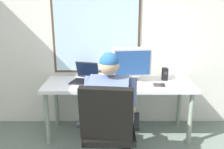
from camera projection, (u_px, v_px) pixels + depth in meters
name	position (u px, v px, depth m)	size (l,w,h in m)	color
wall_rear	(100.00, 24.00, 3.20)	(4.84, 0.08, 2.87)	silver
desk	(118.00, 88.00, 3.06)	(1.88, 0.63, 0.72)	gray
office_chair	(107.00, 126.00, 2.26)	(0.63, 0.61, 1.00)	black
person_seated	(110.00, 106.00, 2.48)	(0.55, 0.79, 1.25)	navy
crt_monitor	(131.00, 62.00, 3.00)	(0.49, 0.23, 0.44)	beige
laptop	(85.00, 76.00, 3.09)	(0.38, 0.39, 0.24)	#24212D
wine_glass	(100.00, 78.00, 2.86)	(0.08, 0.08, 0.15)	silver
desk_speaker	(164.00, 74.00, 3.12)	(0.07, 0.09, 0.16)	black
cd_case	(158.00, 85.00, 2.93)	(0.15, 0.14, 0.01)	#282223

